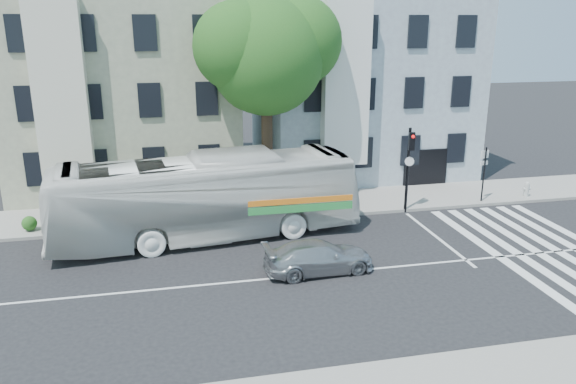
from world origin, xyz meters
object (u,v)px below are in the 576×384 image
object	(u,v)px
sedan	(319,257)
bus	(207,197)
fire_hydrant	(527,189)
traffic_signal	(409,159)

from	to	relation	value
sedan	bus	bearing A→B (deg)	37.16
fire_hydrant	sedan	bearing A→B (deg)	-154.13
sedan	traffic_signal	distance (m)	8.60
bus	fire_hydrant	size ratio (longest dim) A/B	16.31
bus	traffic_signal	world-z (taller)	traffic_signal
fire_hydrant	traffic_signal	bearing A→B (deg)	-174.25
sedan	traffic_signal	bearing A→B (deg)	-50.17
bus	fire_hydrant	xyz separation A→B (m)	(17.08, 1.96, -1.28)
bus	traffic_signal	xyz separation A→B (m)	(9.89, 1.23, 0.90)
sedan	fire_hydrant	xyz separation A→B (m)	(13.25, 6.43, -0.04)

